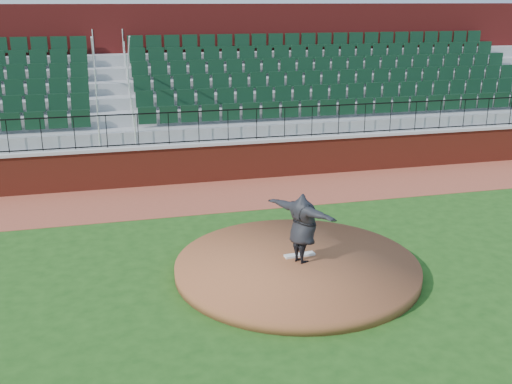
# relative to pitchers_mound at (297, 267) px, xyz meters

# --- Properties ---
(ground) EXTENTS (90.00, 90.00, 0.00)m
(ground) POSITION_rel_pitchers_mound_xyz_m (-0.45, 0.34, -0.12)
(ground) COLOR #1C4714
(ground) RESTS_ON ground
(warning_track) EXTENTS (34.00, 3.20, 0.01)m
(warning_track) POSITION_rel_pitchers_mound_xyz_m (-0.45, 5.74, -0.12)
(warning_track) COLOR brown
(warning_track) RESTS_ON ground
(field_wall) EXTENTS (34.00, 0.35, 1.20)m
(field_wall) POSITION_rel_pitchers_mound_xyz_m (-0.45, 7.34, 0.47)
(field_wall) COLOR maroon
(field_wall) RESTS_ON ground
(wall_cap) EXTENTS (34.00, 0.45, 0.10)m
(wall_cap) POSITION_rel_pitchers_mound_xyz_m (-0.45, 7.34, 1.12)
(wall_cap) COLOR #B7B7B7
(wall_cap) RESTS_ON field_wall
(wall_railing) EXTENTS (34.00, 0.05, 1.00)m
(wall_railing) POSITION_rel_pitchers_mound_xyz_m (-0.45, 7.34, 1.67)
(wall_railing) COLOR black
(wall_railing) RESTS_ON wall_cap
(seating_stands) EXTENTS (34.00, 5.10, 4.60)m
(seating_stands) POSITION_rel_pitchers_mound_xyz_m (-0.45, 10.06, 2.18)
(seating_stands) COLOR gray
(seating_stands) RESTS_ON ground
(concourse_wall) EXTENTS (34.00, 0.50, 5.50)m
(concourse_wall) POSITION_rel_pitchers_mound_xyz_m (-0.45, 12.86, 2.62)
(concourse_wall) COLOR maroon
(concourse_wall) RESTS_ON ground
(pitchers_mound) EXTENTS (5.27, 5.27, 0.25)m
(pitchers_mound) POSITION_rel_pitchers_mound_xyz_m (0.00, 0.00, 0.00)
(pitchers_mound) COLOR brown
(pitchers_mound) RESTS_ON ground
(pitching_rubber) EXTENTS (0.70, 0.21, 0.05)m
(pitching_rubber) POSITION_rel_pitchers_mound_xyz_m (0.15, 0.29, 0.15)
(pitching_rubber) COLOR silver
(pitching_rubber) RESTS_ON pitchers_mound
(pitcher) EXTENTS (1.38, 1.91, 1.55)m
(pitcher) POSITION_rel_pitchers_mound_xyz_m (0.11, -0.01, 0.90)
(pitcher) COLOR black
(pitcher) RESTS_ON pitchers_mound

